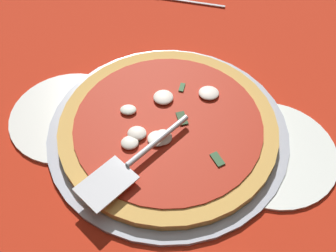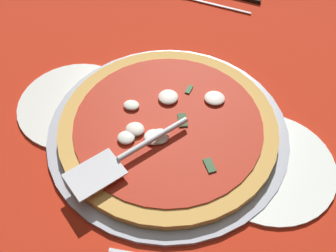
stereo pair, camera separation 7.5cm
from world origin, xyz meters
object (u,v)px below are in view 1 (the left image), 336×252
(pizza, at_px, (168,126))
(pizza_server, at_px, (131,162))
(dinner_plate_right, at_px, (69,116))
(dinner_plate_left, at_px, (271,152))

(pizza, bearing_deg, pizza_server, 61.49)
(dinner_plate_right, xyz_separation_m, pizza, (-0.20, 0.03, 0.02))
(dinner_plate_right, bearing_deg, pizza_server, 137.43)
(pizza, bearing_deg, dinner_plate_right, -7.91)
(dinner_plate_right, height_order, pizza, pizza)
(dinner_plate_right, relative_size, pizza_server, 1.14)
(dinner_plate_left, xyz_separation_m, pizza_server, (0.25, 0.06, 0.04))
(dinner_plate_right, relative_size, pizza, 0.56)
(dinner_plate_right, bearing_deg, pizza, 172.09)
(dinner_plate_left, distance_m, pizza_server, 0.26)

